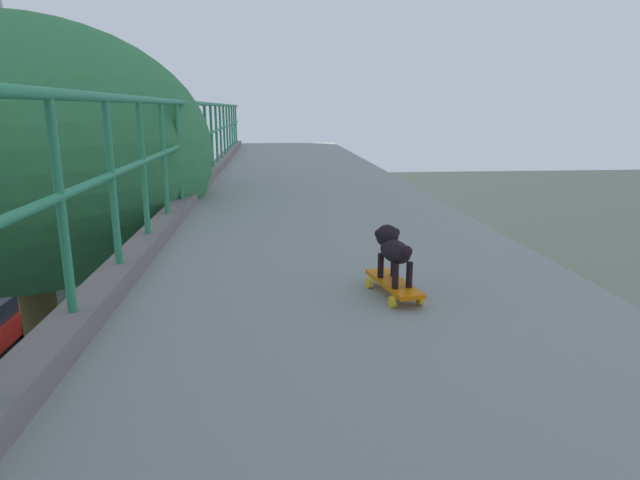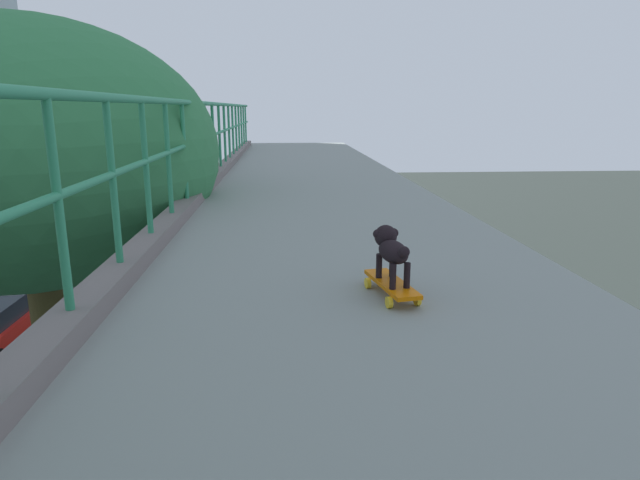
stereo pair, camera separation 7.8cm
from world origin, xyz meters
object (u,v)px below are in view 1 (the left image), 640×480
Objects in this scene: car_yellow_cab_fifth at (63,377)px; city_bus at (119,202)px; toy_skateboard at (393,284)px; small_dog at (393,248)px; car_silver_seventh at (130,284)px.

car_yellow_cab_fifth is 0.40× the size of city_bus.
small_dog is at bearing 109.04° from toy_skateboard.
car_yellow_cab_fifth is 12.78m from small_dog.
small_dog is at bearing -70.37° from car_silver_seventh.
toy_skateboard is at bearing -70.37° from car_silver_seventh.
car_silver_seventh is at bearing 91.10° from car_yellow_cab_fifth.
city_bus is 31.55m from small_dog.
car_yellow_cab_fifth is at bearing -79.26° from city_bus.
car_yellow_cab_fifth is at bearing 121.20° from toy_skateboard.
car_silver_seventh is at bearing 109.63° from toy_skateboard.
small_dog reaches higher than car_yellow_cab_fifth.
city_bus is 28.19× the size of small_dog.
car_yellow_cab_fifth is 7.23m from car_silver_seventh.
city_bus is at bearing 100.74° from car_yellow_cab_fifth.
car_silver_seventh is 10.71× the size of small_dog.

